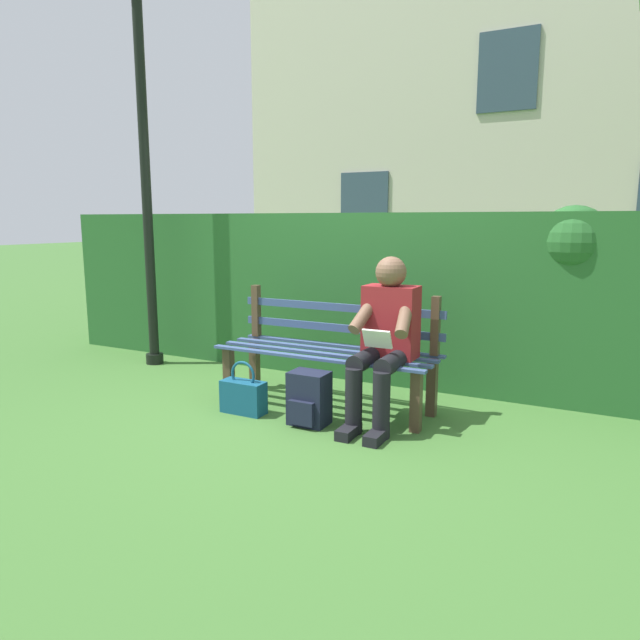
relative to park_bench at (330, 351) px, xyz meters
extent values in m
plane|color=#3D6B2D|center=(0.00, 0.07, -0.43)|extent=(60.00, 60.00, 0.00)
cube|color=#4C3828|center=(-0.78, 0.25, -0.22)|extent=(0.07, 0.07, 0.43)
cube|color=#4C3828|center=(0.78, 0.25, -0.22)|extent=(0.07, 0.07, 0.43)
cube|color=#4C3828|center=(-0.78, -0.12, -0.22)|extent=(0.07, 0.07, 0.43)
cube|color=#4C3828|center=(0.78, -0.12, -0.22)|extent=(0.07, 0.07, 0.43)
cube|color=#384C7A|center=(0.00, -0.17, 0.01)|extent=(1.72, 0.06, 0.02)
cube|color=#384C7A|center=(0.00, -0.01, 0.01)|extent=(1.72, 0.06, 0.02)
cube|color=#384C7A|center=(0.00, 0.15, 0.01)|extent=(1.72, 0.06, 0.02)
cube|color=#384C7A|center=(0.00, 0.30, 0.01)|extent=(1.72, 0.06, 0.02)
cube|color=#4C3828|center=(-0.78, -0.16, 0.24)|extent=(0.06, 0.06, 0.44)
cube|color=#4C3828|center=(0.78, -0.16, 0.24)|extent=(0.06, 0.06, 0.44)
cube|color=#384C7A|center=(0.00, -0.16, 0.16)|extent=(1.72, 0.02, 0.06)
cube|color=#384C7A|center=(0.00, -0.16, 0.32)|extent=(1.72, 0.02, 0.06)
cube|color=maroon|center=(-0.51, 0.05, 0.28)|extent=(0.38, 0.22, 0.52)
sphere|color=brown|center=(-0.51, 0.07, 0.64)|extent=(0.22, 0.22, 0.22)
cylinder|color=black|center=(-0.61, 0.26, 0.04)|extent=(0.13, 0.42, 0.13)
cylinder|color=black|center=(-0.41, 0.26, 0.04)|extent=(0.13, 0.42, 0.13)
cylinder|color=black|center=(-0.61, 0.47, -0.21)|extent=(0.12, 0.12, 0.45)
cylinder|color=black|center=(-0.41, 0.47, -0.21)|extent=(0.12, 0.12, 0.45)
cube|color=black|center=(-0.61, 0.55, -0.40)|extent=(0.10, 0.24, 0.07)
cube|color=black|center=(-0.41, 0.55, -0.40)|extent=(0.10, 0.24, 0.07)
cylinder|color=brown|center=(-0.66, 0.19, 0.34)|extent=(0.14, 0.32, 0.26)
cylinder|color=brown|center=(-0.36, 0.19, 0.34)|extent=(0.14, 0.32, 0.26)
cube|color=white|center=(-0.51, 0.31, 0.20)|extent=(0.20, 0.07, 0.13)
cube|color=#265B28|center=(0.31, -1.02, 0.32)|extent=(6.40, 0.61, 1.50)
sphere|color=#265B28|center=(-1.61, -0.93, 0.84)|extent=(0.55, 0.55, 0.55)
sphere|color=#265B28|center=(1.90, -1.08, 0.76)|extent=(0.49, 0.49, 0.49)
cube|color=beige|center=(-0.20, -7.11, 2.55)|extent=(9.45, 2.71, 5.97)
cube|color=#334756|center=(2.17, -5.73, 1.24)|extent=(0.90, 0.04, 1.20)
cube|color=#334756|center=(-0.20, -5.73, 3.27)|extent=(0.90, 0.04, 1.20)
cube|color=#191E33|center=(-0.06, 0.45, -0.24)|extent=(0.27, 0.20, 0.38)
cube|color=#191E33|center=(-0.06, 0.57, -0.32)|extent=(0.19, 0.04, 0.17)
cylinder|color=#191E33|center=(-0.14, 0.34, -0.22)|extent=(0.04, 0.04, 0.23)
cylinder|color=#191E33|center=(0.02, 0.34, -0.22)|extent=(0.04, 0.04, 0.23)
cube|color=navy|center=(0.49, 0.47, -0.31)|extent=(0.34, 0.15, 0.25)
torus|color=navy|center=(0.49, 0.47, -0.14)|extent=(0.21, 0.02, 0.21)
cylinder|color=black|center=(2.17, -0.37, -0.38)|extent=(0.17, 0.17, 0.10)
cylinder|color=black|center=(2.17, -0.37, 1.30)|extent=(0.10, 0.10, 3.47)
camera|label=1|loc=(-1.93, 3.89, 1.00)|focal=32.24mm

